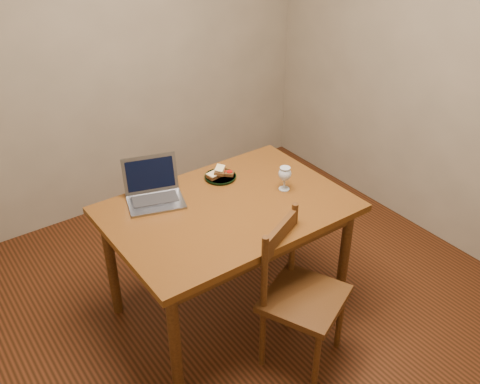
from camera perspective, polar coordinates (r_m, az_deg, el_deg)
floor at (r=3.35m, az=0.64°, el=-12.78°), size 3.20×3.20×0.02m
back_wall at (r=3.94m, az=-13.74°, el=15.61°), size 3.20×0.02×2.60m
right_wall at (r=3.74m, az=21.71°, el=13.42°), size 0.02×3.20×2.60m
table at (r=2.96m, az=-1.28°, el=-2.91°), size 1.30×0.90×0.74m
chair at (r=2.81m, az=6.51°, el=-10.25°), size 0.53×0.52×0.43m
plate at (r=3.17m, az=-2.10°, el=1.62°), size 0.19×0.19×0.02m
sandwich_cheese at (r=3.15m, az=-2.68°, el=1.88°), size 0.10×0.07×0.03m
sandwich_tomato at (r=3.17m, az=-1.48°, el=2.08°), size 0.10×0.10×0.03m
sandwich_top at (r=3.15m, az=-2.16°, el=2.35°), size 0.10×0.11×0.03m
milk_glass at (r=3.04m, az=4.78°, el=1.46°), size 0.07×0.07×0.14m
laptop at (r=2.99m, az=-9.24°, el=0.35°), size 0.37×0.35×0.22m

